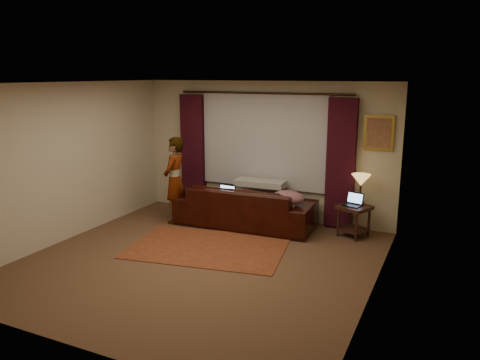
# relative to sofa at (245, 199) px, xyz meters

# --- Properties ---
(floor) EXTENTS (5.00, 5.00, 0.01)m
(floor) POSITION_rel_sofa_xyz_m (0.08, -1.81, -0.51)
(floor) COLOR brown
(floor) RESTS_ON ground
(ceiling) EXTENTS (5.00, 5.00, 0.02)m
(ceiling) POSITION_rel_sofa_xyz_m (0.08, -1.81, 2.09)
(ceiling) COLOR silver
(ceiling) RESTS_ON ground
(wall_back) EXTENTS (5.00, 0.02, 2.60)m
(wall_back) POSITION_rel_sofa_xyz_m (0.08, 0.69, 0.79)
(wall_back) COLOR #BEB498
(wall_back) RESTS_ON ground
(wall_front) EXTENTS (5.00, 0.02, 2.60)m
(wall_front) POSITION_rel_sofa_xyz_m (0.08, -4.31, 0.79)
(wall_front) COLOR #BEB498
(wall_front) RESTS_ON ground
(wall_left) EXTENTS (0.02, 5.00, 2.60)m
(wall_left) POSITION_rel_sofa_xyz_m (-2.42, -1.81, 0.79)
(wall_left) COLOR #BEB498
(wall_left) RESTS_ON ground
(wall_right) EXTENTS (0.02, 5.00, 2.60)m
(wall_right) POSITION_rel_sofa_xyz_m (2.58, -1.81, 0.79)
(wall_right) COLOR #BEB498
(wall_right) RESTS_ON ground
(sheer_curtain) EXTENTS (2.50, 0.05, 1.80)m
(sheer_curtain) POSITION_rel_sofa_xyz_m (0.08, 0.63, 0.99)
(sheer_curtain) COLOR #A7A7AF
(sheer_curtain) RESTS_ON wall_back
(drape_left) EXTENTS (0.50, 0.14, 2.30)m
(drape_left) POSITION_rel_sofa_xyz_m (-1.42, 0.58, 0.67)
(drape_left) COLOR black
(drape_left) RESTS_ON floor
(drape_right) EXTENTS (0.50, 0.14, 2.30)m
(drape_right) POSITION_rel_sofa_xyz_m (1.58, 0.58, 0.67)
(drape_right) COLOR black
(drape_right) RESTS_ON floor
(curtain_rod) EXTENTS (0.04, 0.04, 3.40)m
(curtain_rod) POSITION_rel_sofa_xyz_m (0.08, 0.58, 1.87)
(curtain_rod) COLOR black
(curtain_rod) RESTS_ON wall_back
(picture_frame) EXTENTS (0.50, 0.04, 0.60)m
(picture_frame) POSITION_rel_sofa_xyz_m (2.18, 0.66, 1.24)
(picture_frame) COLOR #B09139
(picture_frame) RESTS_ON wall_back
(sofa) EXTENTS (2.57, 1.21, 1.02)m
(sofa) POSITION_rel_sofa_xyz_m (0.00, 0.00, 0.00)
(sofa) COLOR black
(sofa) RESTS_ON floor
(throw_blanket) EXTENTS (0.95, 0.41, 0.11)m
(throw_blanket) POSITION_rel_sofa_xyz_m (0.16, 0.31, 0.51)
(throw_blanket) COLOR #999792
(throw_blanket) RESTS_ON sofa
(clothing_pile) EXTENTS (0.57, 0.44, 0.24)m
(clothing_pile) POSITION_rel_sofa_xyz_m (0.84, -0.06, 0.12)
(clothing_pile) COLOR #7D4D56
(clothing_pile) RESTS_ON sofa
(laptop_sofa) EXTENTS (0.37, 0.39, 0.25)m
(laptop_sofa) POSITION_rel_sofa_xyz_m (-0.32, -0.22, 0.12)
(laptop_sofa) COLOR black
(laptop_sofa) RESTS_ON sofa
(area_rug) EXTENTS (2.68, 2.01, 0.01)m
(area_rug) POSITION_rel_sofa_xyz_m (-0.07, -1.28, -0.50)
(area_rug) COLOR brown
(area_rug) RESTS_ON floor
(end_table) EXTENTS (0.62, 0.62, 0.55)m
(end_table) POSITION_rel_sofa_xyz_m (1.93, 0.24, -0.23)
(end_table) COLOR black
(end_table) RESTS_ON floor
(tiffany_lamp) EXTENTS (0.41, 0.41, 0.52)m
(tiffany_lamp) POSITION_rel_sofa_xyz_m (1.98, 0.39, 0.30)
(tiffany_lamp) COLOR olive
(tiffany_lamp) RESTS_ON end_table
(laptop_table) EXTENTS (0.37, 0.39, 0.22)m
(laptop_table) POSITION_rel_sofa_xyz_m (1.89, 0.21, 0.15)
(laptop_table) COLOR black
(laptop_table) RESTS_ON end_table
(person) EXTENTS (0.53, 0.53, 1.60)m
(person) POSITION_rel_sofa_xyz_m (-1.27, -0.36, 0.29)
(person) COLOR #999792
(person) RESTS_ON floor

